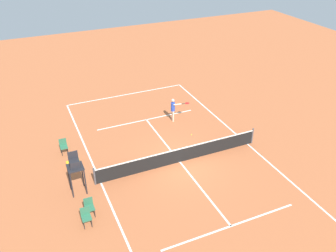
% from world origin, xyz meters
% --- Properties ---
extents(ground_plane, '(60.00, 60.00, 0.00)m').
position_xyz_m(ground_plane, '(0.00, 0.00, 0.00)').
color(ground_plane, '#B76038').
extents(court_lines, '(9.62, 20.30, 0.01)m').
position_xyz_m(court_lines, '(0.00, 0.00, 0.00)').
color(court_lines, white).
rests_on(court_lines, ground).
extents(tennis_net, '(10.22, 0.10, 1.07)m').
position_xyz_m(tennis_net, '(0.00, 0.00, 0.50)').
color(tennis_net, '#4C4C51').
rests_on(tennis_net, ground).
extents(player_serving, '(1.25, 0.74, 1.71)m').
position_xyz_m(player_serving, '(-1.72, -4.66, 1.02)').
color(player_serving, beige).
rests_on(player_serving, ground).
extents(tennis_ball, '(0.07, 0.07, 0.07)m').
position_xyz_m(tennis_ball, '(-1.99, -2.40, 0.03)').
color(tennis_ball, '#CCE033').
rests_on(tennis_ball, ground).
extents(umpire_chair, '(0.80, 0.80, 2.41)m').
position_xyz_m(umpire_chair, '(6.00, 0.19, 1.61)').
color(umpire_chair, '#232328').
rests_on(umpire_chair, ground).
extents(courtside_chair_near, '(0.44, 0.46, 0.95)m').
position_xyz_m(courtside_chair_near, '(6.13, 2.72, 0.53)').
color(courtside_chair_near, '#262626').
rests_on(courtside_chair_near, ground).
extents(courtside_chair_mid, '(0.44, 0.46, 0.95)m').
position_xyz_m(courtside_chair_mid, '(6.06, -3.69, 0.53)').
color(courtside_chair_mid, '#262626').
rests_on(courtside_chair_mid, ground).
extents(courtside_chair_far, '(0.44, 0.46, 0.95)m').
position_xyz_m(courtside_chair_far, '(5.85, 2.14, 0.53)').
color(courtside_chair_far, '#262626').
rests_on(courtside_chair_far, ground).
extents(equipment_bag, '(0.76, 0.32, 0.30)m').
position_xyz_m(equipment_bag, '(5.82, -2.19, 0.15)').
color(equipment_bag, yellow).
rests_on(equipment_bag, ground).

